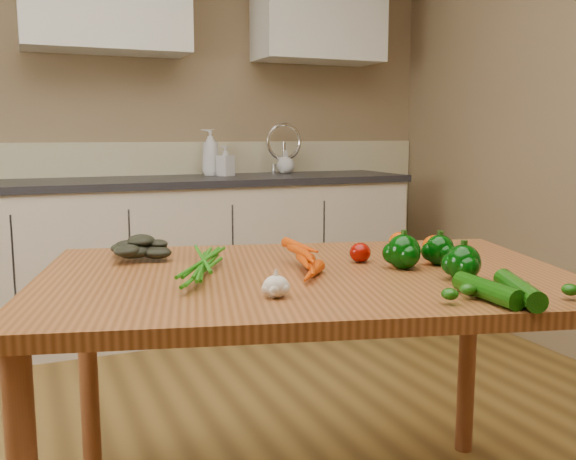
# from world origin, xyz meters

# --- Properties ---
(room) EXTENTS (4.04, 5.04, 2.64)m
(room) POSITION_xyz_m (0.00, 0.17, 1.25)
(room) COLOR brown
(room) RESTS_ON ground
(counter_run) EXTENTS (2.84, 0.64, 1.14)m
(counter_run) POSITION_xyz_m (0.21, 2.19, 0.46)
(counter_run) COLOR beige
(counter_run) RESTS_ON ground
(table) EXTENTS (1.63, 1.26, 0.78)m
(table) POSITION_xyz_m (0.13, 0.12, 0.69)
(table) COLOR #99572C
(table) RESTS_ON ground
(soap_bottle_a) EXTENTS (0.14, 0.14, 0.28)m
(soap_bottle_a) POSITION_xyz_m (0.48, 2.32, 1.04)
(soap_bottle_a) COLOR silver
(soap_bottle_a) RESTS_ON counter_run
(soap_bottle_b) EXTENTS (0.11, 0.11, 0.18)m
(soap_bottle_b) POSITION_xyz_m (0.55, 2.24, 0.99)
(soap_bottle_b) COLOR silver
(soap_bottle_b) RESTS_ON counter_run
(soap_bottle_c) EXTENTS (0.13, 0.13, 0.14)m
(soap_bottle_c) POSITION_xyz_m (0.98, 2.34, 0.97)
(soap_bottle_c) COLOR silver
(soap_bottle_c) RESTS_ON counter_run
(carrot_bunch) EXTENTS (0.31, 0.27, 0.07)m
(carrot_bunch) POSITION_xyz_m (0.04, 0.16, 0.81)
(carrot_bunch) COLOR #CE4104
(carrot_bunch) RESTS_ON table
(leafy_greens) EXTENTS (0.21, 0.19, 0.10)m
(leafy_greens) POSITION_xyz_m (-0.26, 0.47, 0.83)
(leafy_greens) COLOR black
(leafy_greens) RESTS_ON table
(garlic_bulb) EXTENTS (0.06, 0.06, 0.05)m
(garlic_bulb) POSITION_xyz_m (-0.05, -0.10, 0.80)
(garlic_bulb) COLOR silver
(garlic_bulb) RESTS_ON table
(pepper_a) EXTENTS (0.10, 0.10, 0.10)m
(pepper_a) POSITION_xyz_m (0.40, 0.06, 0.82)
(pepper_a) COLOR #023304
(pepper_a) RESTS_ON table
(pepper_b) EXTENTS (0.09, 0.09, 0.09)m
(pepper_b) POSITION_xyz_m (0.53, 0.06, 0.82)
(pepper_b) COLOR #023304
(pepper_b) RESTS_ON table
(pepper_c) EXTENTS (0.09, 0.09, 0.09)m
(pepper_c) POSITION_xyz_m (0.46, -0.12, 0.82)
(pepper_c) COLOR #023304
(pepper_c) RESTS_ON table
(tomato_a) EXTENTS (0.06, 0.06, 0.06)m
(tomato_a) POSITION_xyz_m (0.33, 0.19, 0.80)
(tomato_a) COLOR #820902
(tomato_a) RESTS_ON table
(tomato_b) EXTENTS (0.07, 0.07, 0.07)m
(tomato_b) POSITION_xyz_m (0.53, 0.28, 0.81)
(tomato_b) COLOR #C24304
(tomato_b) RESTS_ON table
(tomato_c) EXTENTS (0.08, 0.08, 0.07)m
(tomato_c) POSITION_xyz_m (0.57, 0.15, 0.81)
(tomato_c) COLOR #C24304
(tomato_c) RESTS_ON table
(zucchini_a) EXTENTS (0.14, 0.23, 0.05)m
(zucchini_a) POSITION_xyz_m (0.46, -0.33, 0.80)
(zucchini_a) COLOR #0D4006
(zucchini_a) RESTS_ON table
(zucchini_b) EXTENTS (0.05, 0.20, 0.05)m
(zucchini_b) POSITION_xyz_m (0.38, -0.31, 0.80)
(zucchini_b) COLOR #0D4006
(zucchini_b) RESTS_ON table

